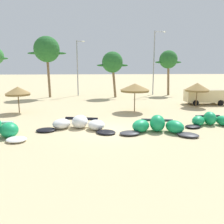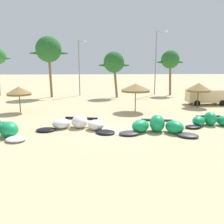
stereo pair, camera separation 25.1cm
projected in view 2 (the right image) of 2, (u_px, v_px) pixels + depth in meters
name	position (u px, v px, depth m)	size (l,w,h in m)	color
ground_plane	(112.00, 131.00, 16.82)	(260.00, 260.00, 0.00)	#C6B284
kite_left	(79.00, 124.00, 17.23)	(6.01, 3.45, 0.99)	black
kite_left_of_center	(157.00, 126.00, 16.24)	(5.53, 3.12, 1.21)	#333338
kite_center	(212.00, 121.00, 18.10)	(4.88, 2.43, 1.07)	black
beach_umbrella_near_van	(19.00, 91.00, 23.04)	(2.48, 2.48, 2.67)	brown
beach_umbrella_middle	(136.00, 88.00, 23.59)	(3.08, 3.08, 2.93)	brown
beach_umbrella_near_palms	(199.00, 87.00, 26.10)	(2.72, 2.72, 2.82)	brown
parked_van	(206.00, 96.00, 28.22)	(5.03, 2.46, 1.84)	beige
palm_left	(49.00, 50.00, 34.07)	(5.72, 3.81, 9.09)	brown
palm_left_of_gap	(114.00, 63.00, 34.22)	(4.69, 3.13, 6.87)	brown
palm_center_left	(170.00, 60.00, 36.88)	(4.37, 2.92, 7.25)	brown
lamppost_west	(80.00, 65.00, 36.64)	(1.39, 0.24, 8.71)	gray
lamppost_west_center	(157.00, 60.00, 37.54)	(1.96, 0.24, 10.32)	gray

